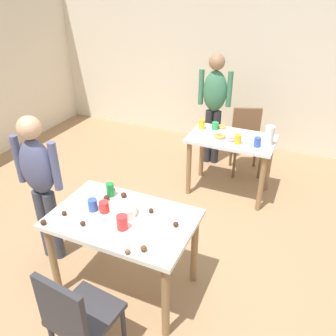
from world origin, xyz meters
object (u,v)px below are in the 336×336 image
(person_adult_far, at_px, (214,100))
(pitcher_far, at_px, (269,136))
(dining_table_far, at_px, (231,147))
(soda_can, at_px, (110,190))
(person_girl_near, at_px, (40,180))
(dining_table_near, at_px, (123,228))
(mixing_bowl, at_px, (123,210))
(chair_far_table, at_px, (246,137))
(chair_near_table, at_px, (77,316))

(person_adult_far, distance_m, pitcher_far, 1.13)
(dining_table_far, xyz_separation_m, soda_can, (-0.64, -1.63, 0.19))
(person_girl_near, distance_m, soda_can, 0.63)
(dining_table_near, relative_size, person_girl_near, 0.79)
(dining_table_near, height_order, mixing_bowl, mixing_bowl)
(dining_table_near, height_order, person_adult_far, person_adult_far)
(soda_can, height_order, pitcher_far, pitcher_far)
(mixing_bowl, xyz_separation_m, soda_can, (-0.24, 0.19, 0.02))
(chair_far_table, height_order, pitcher_far, pitcher_far)
(chair_far_table, xyz_separation_m, soda_can, (-0.69, -2.28, 0.31))
(dining_table_near, height_order, dining_table_far, same)
(chair_near_table, relative_size, pitcher_far, 3.94)
(pitcher_far, bearing_deg, soda_can, -123.60)
(mixing_bowl, bearing_deg, chair_far_table, 79.57)
(chair_near_table, xyz_separation_m, pitcher_far, (0.74, 2.56, 0.36))
(dining_table_far, relative_size, chair_near_table, 1.15)
(chair_near_table, height_order, mixing_bowl, chair_near_table)
(chair_far_table, relative_size, soda_can, 7.13)
(chair_far_table, bearing_deg, chair_near_table, -96.48)
(chair_near_table, distance_m, pitcher_far, 2.69)
(dining_table_near, height_order, pitcher_far, pitcher_far)
(dining_table_near, distance_m, chair_far_table, 2.55)
(soda_can, distance_m, pitcher_far, 1.91)
(chair_near_table, xyz_separation_m, person_girl_near, (-0.92, 0.79, 0.36))
(soda_can, bearing_deg, dining_table_far, 68.54)
(dining_table_far, height_order, mixing_bowl, mixing_bowl)
(person_girl_near, relative_size, person_adult_far, 0.93)
(dining_table_far, bearing_deg, person_girl_near, -124.56)
(dining_table_near, distance_m, person_girl_near, 0.88)
(chair_near_table, xyz_separation_m, soda_can, (-0.32, 0.96, 0.31))
(chair_far_table, height_order, person_girl_near, person_girl_near)
(dining_table_far, height_order, chair_far_table, chair_far_table)
(dining_table_far, xyz_separation_m, person_girl_near, (-1.24, -1.80, 0.24))
(mixing_bowl, relative_size, soda_can, 1.72)
(chair_near_table, height_order, soda_can, soda_can)
(person_girl_near, bearing_deg, chair_far_table, 62.24)
(chair_far_table, bearing_deg, dining_table_near, -100.07)
(dining_table_near, bearing_deg, mixing_bowl, 105.76)
(dining_table_near, xyz_separation_m, person_adult_far, (-0.05, 2.55, 0.29))
(dining_table_far, distance_m, person_girl_near, 2.20)
(chair_near_table, bearing_deg, mixing_bowl, 96.38)
(pitcher_far, bearing_deg, dining_table_far, 175.57)
(mixing_bowl, bearing_deg, person_adult_far, 90.91)
(dining_table_near, height_order, chair_far_table, chair_far_table)
(person_girl_near, bearing_deg, mixing_bowl, -0.95)
(chair_near_table, relative_size, soda_can, 7.13)
(dining_table_far, relative_size, mixing_bowl, 4.74)
(dining_table_near, xyz_separation_m, mixing_bowl, (-0.01, 0.04, 0.15))
(chair_near_table, bearing_deg, dining_table_near, 95.92)
(dining_table_far, bearing_deg, person_adult_far, 122.55)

